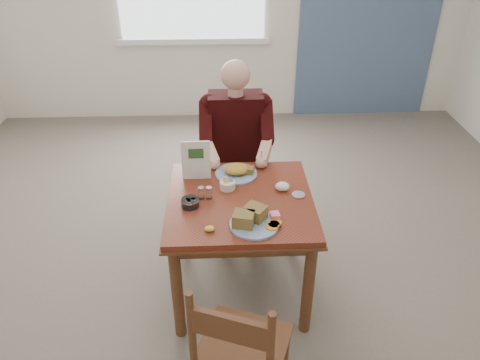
{
  "coord_description": "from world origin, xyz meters",
  "views": [
    {
      "loc": [
        -0.11,
        -2.41,
        2.37
      ],
      "look_at": [
        -0.0,
        0.0,
        0.88
      ],
      "focal_mm": 35.0,
      "sensor_mm": 36.0,
      "label": 1
    }
  ],
  "objects_px": {
    "table": "(240,213)",
    "near_plate": "(253,219)",
    "chair_near": "(240,353)",
    "chair_far": "(236,171)",
    "far_plate": "(237,171)",
    "diner": "(236,138)"
  },
  "relations": [
    {
      "from": "table",
      "to": "near_plate",
      "type": "relative_size",
      "value": 2.49
    },
    {
      "from": "table",
      "to": "far_plate",
      "type": "height_order",
      "value": "far_plate"
    },
    {
      "from": "chair_far",
      "to": "chair_near",
      "type": "xyz_separation_m",
      "value": [
        -0.04,
        -1.73,
        0.0
      ]
    },
    {
      "from": "chair_far",
      "to": "near_plate",
      "type": "distance_m",
      "value": 1.11
    },
    {
      "from": "table",
      "to": "near_plate",
      "type": "xyz_separation_m",
      "value": [
        0.06,
        -0.27,
        0.15
      ]
    },
    {
      "from": "diner",
      "to": "near_plate",
      "type": "height_order",
      "value": "diner"
    },
    {
      "from": "chair_far",
      "to": "near_plate",
      "type": "bearing_deg",
      "value": -86.8
    },
    {
      "from": "chair_far",
      "to": "far_plate",
      "type": "bearing_deg",
      "value": -90.89
    },
    {
      "from": "diner",
      "to": "near_plate",
      "type": "relative_size",
      "value": 3.75
    },
    {
      "from": "table",
      "to": "chair_near",
      "type": "bearing_deg",
      "value": -92.67
    },
    {
      "from": "near_plate",
      "to": "far_plate",
      "type": "bearing_deg",
      "value": 96.98
    },
    {
      "from": "near_plate",
      "to": "chair_near",
      "type": "bearing_deg",
      "value": -98.87
    },
    {
      "from": "chair_far",
      "to": "near_plate",
      "type": "xyz_separation_m",
      "value": [
        0.06,
        -1.07,
        0.31
      ]
    },
    {
      "from": "diner",
      "to": "chair_far",
      "type": "bearing_deg",
      "value": 90.01
    },
    {
      "from": "chair_near",
      "to": "chair_far",
      "type": "bearing_deg",
      "value": 88.56
    },
    {
      "from": "chair_far",
      "to": "diner",
      "type": "xyz_separation_m",
      "value": [
        0.0,
        -0.09,
        0.33
      ]
    },
    {
      "from": "table",
      "to": "diner",
      "type": "height_order",
      "value": "diner"
    },
    {
      "from": "near_plate",
      "to": "far_plate",
      "type": "relative_size",
      "value": 1.08
    },
    {
      "from": "chair_far",
      "to": "diner",
      "type": "relative_size",
      "value": 0.69
    },
    {
      "from": "diner",
      "to": "near_plate",
      "type": "bearing_deg",
      "value": -86.51
    },
    {
      "from": "chair_far",
      "to": "chair_near",
      "type": "distance_m",
      "value": 1.73
    },
    {
      "from": "chair_near",
      "to": "near_plate",
      "type": "height_order",
      "value": "chair_near"
    }
  ]
}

